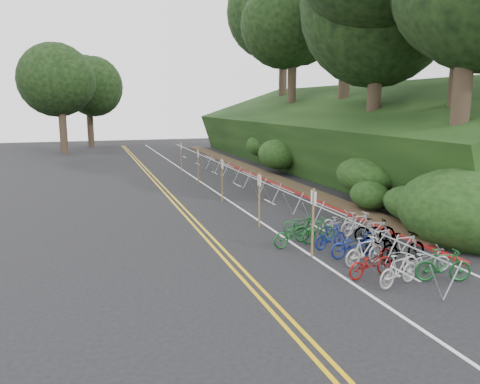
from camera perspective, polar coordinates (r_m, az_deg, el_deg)
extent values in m
plane|color=black|center=(16.62, 6.48, -8.68)|extent=(120.00, 120.00, 0.00)
cube|color=gold|center=(25.23, -7.54, -1.96)|extent=(0.12, 80.00, 0.01)
cube|color=gold|center=(25.29, -6.87, -1.92)|extent=(0.12, 80.00, 0.01)
cube|color=silver|center=(25.97, -0.70, -1.50)|extent=(0.12, 80.00, 0.01)
cube|color=silver|center=(27.50, 7.68, -0.91)|extent=(0.12, 80.00, 0.01)
cube|color=silver|center=(16.55, 19.40, -9.31)|extent=(0.10, 1.60, 0.01)
cube|color=silver|center=(21.37, 9.59, -4.34)|extent=(0.10, 1.60, 0.01)
cube|color=silver|center=(26.67, 3.61, -1.20)|extent=(0.10, 1.60, 0.01)
cube|color=silver|center=(32.21, -0.35, 0.89)|extent=(0.10, 1.60, 0.01)
cube|color=silver|center=(37.90, -3.13, 2.36)|extent=(0.10, 1.60, 0.01)
cube|color=silver|center=(43.67, -5.19, 3.44)|extent=(0.10, 1.60, 0.01)
cube|color=silver|center=(49.49, -6.77, 4.26)|extent=(0.10, 1.60, 0.01)
cube|color=maroon|center=(29.48, 6.87, -0.02)|extent=(0.25, 28.00, 0.10)
cube|color=black|center=(41.52, 10.92, 6.79)|extent=(12.32, 44.00, 9.11)
cube|color=#382819|center=(38.87, 1.57, 2.69)|extent=(1.40, 44.00, 0.16)
ellipsoid|color=#284C19|center=(22.52, 20.15, -1.37)|extent=(2.00, 2.80, 1.60)
ellipsoid|color=#284C19|center=(26.89, 15.00, 1.90)|extent=(2.60, 3.64, 2.08)
ellipsoid|color=#284C19|center=(32.54, 11.06, 4.32)|extent=(2.20, 3.08, 1.76)
ellipsoid|color=#284C19|center=(37.34, 4.66, 4.62)|extent=(3.00, 4.20, 2.40)
ellipsoid|color=#284C19|center=(43.13, 2.42, 5.68)|extent=(2.40, 3.36, 1.92)
ellipsoid|color=#284C19|center=(47.27, 2.20, 6.96)|extent=(2.80, 3.92, 2.24)
ellipsoid|color=#284C19|center=(24.81, 15.51, -0.37)|extent=(1.80, 2.52, 1.44)
ellipsoid|color=#284C19|center=(36.37, 9.12, 6.00)|extent=(3.20, 4.48, 2.56)
ellipsoid|color=black|center=(21.18, 26.06, -2.08)|extent=(5.28, 6.16, 3.52)
cylinder|color=#2D2319|center=(23.62, 25.08, 6.73)|extent=(0.83, 0.83, 6.14)
ellipsoid|color=black|center=(23.99, 26.20, 20.13)|extent=(8.39, 8.39, 7.97)
cylinder|color=#2D2319|center=(27.51, 25.02, 11.98)|extent=(0.90, 0.90, 7.55)
cylinder|color=#2D2319|center=(31.59, 16.04, 11.29)|extent=(0.88, 0.88, 7.08)
cylinder|color=#2D2319|center=(39.73, 12.58, 12.93)|extent=(0.93, 0.93, 8.02)
cylinder|color=#2D2319|center=(46.35, 6.30, 11.40)|extent=(0.85, 0.85, 6.61)
ellipsoid|color=black|center=(46.81, 6.46, 18.69)|extent=(8.81, 8.81, 8.37)
cylinder|color=#2D2319|center=(54.70, 5.23, 12.53)|extent=(0.90, 0.90, 7.55)
ellipsoid|color=black|center=(55.36, 5.36, 19.71)|extent=(10.49, 10.49, 9.97)
cylinder|color=#2D2319|center=(56.32, -20.78, 7.55)|extent=(0.83, 0.83, 6.14)
ellipsoid|color=black|center=(56.35, -21.16, 13.22)|extent=(8.39, 8.39, 7.97)
cylinder|color=#2D2319|center=(64.27, -17.79, 7.83)|extent=(0.80, 0.80, 5.66)
ellipsoid|color=black|center=(64.26, -18.05, 12.31)|extent=(7.34, 7.34, 6.98)
cylinder|color=#9599A2|center=(15.40, 20.31, -6.38)|extent=(0.05, 3.04, 0.05)
cylinder|color=#9599A2|center=(14.38, 22.82, -10.19)|extent=(0.58, 0.04, 1.13)
cylinder|color=#9599A2|center=(14.74, 24.49, -9.81)|extent=(0.58, 0.04, 1.13)
cylinder|color=#9599A2|center=(16.49, 16.33, -7.11)|extent=(0.58, 0.04, 1.13)
cylinder|color=#9599A2|center=(16.80, 17.92, -6.87)|extent=(0.58, 0.04, 1.13)
cylinder|color=#9599A2|center=(20.20, 10.76, -1.92)|extent=(0.05, 3.00, 0.05)
cylinder|color=#9599A2|center=(19.02, 11.99, -4.53)|extent=(0.58, 0.04, 1.13)
cylinder|color=#9599A2|center=(19.30, 13.44, -4.37)|extent=(0.58, 0.04, 1.13)
cylinder|color=#9599A2|center=(21.40, 8.24, -2.70)|extent=(0.58, 0.04, 1.13)
cylinder|color=#9599A2|center=(21.65, 9.57, -2.59)|extent=(0.58, 0.04, 1.13)
cylinder|color=#9599A2|center=(24.60, 5.15, 0.48)|extent=(0.05, 3.00, 0.05)
cylinder|color=#9599A2|center=(23.34, 5.85, -1.52)|extent=(0.58, 0.04, 1.13)
cylinder|color=#9599A2|center=(23.57, 7.10, -1.43)|extent=(0.58, 0.04, 1.13)
cylinder|color=#9599A2|center=(25.87, 3.33, -0.28)|extent=(0.58, 0.04, 1.13)
cylinder|color=#9599A2|center=(26.08, 4.48, -0.21)|extent=(0.58, 0.04, 1.13)
cylinder|color=#9599A2|center=(29.19, 1.27, 2.14)|extent=(0.05, 3.00, 0.05)
cylinder|color=#9599A2|center=(27.89, 1.68, 0.54)|extent=(0.58, 0.04, 1.13)
cylinder|color=#9599A2|center=(28.08, 2.75, 0.60)|extent=(0.58, 0.04, 1.13)
cylinder|color=#9599A2|center=(30.50, -0.11, 1.42)|extent=(0.58, 0.04, 1.13)
cylinder|color=#9599A2|center=(30.68, 0.89, 1.47)|extent=(0.58, 0.04, 1.13)
cylinder|color=#9599A2|center=(33.90, -1.55, 3.34)|extent=(0.05, 3.00, 0.05)
cylinder|color=#9599A2|center=(32.58, -1.31, 2.01)|extent=(0.58, 0.04, 1.13)
cylinder|color=#9599A2|center=(32.74, -0.37, 2.06)|extent=(0.58, 0.04, 1.13)
cylinder|color=#9599A2|center=(35.24, -2.63, 2.67)|extent=(0.58, 0.04, 1.13)
cylinder|color=#9599A2|center=(35.39, -1.76, 2.71)|extent=(0.58, 0.04, 1.13)
cylinder|color=#9599A2|center=(38.68, -3.68, 4.23)|extent=(0.05, 3.00, 0.05)
cylinder|color=#9599A2|center=(37.34, -3.54, 3.11)|extent=(0.58, 0.04, 1.13)
cylinder|color=#9599A2|center=(37.48, -2.71, 3.15)|extent=(0.58, 0.04, 1.13)
cylinder|color=#9599A2|center=(40.03, -4.56, 3.61)|extent=(0.58, 0.04, 1.13)
cylinder|color=#9599A2|center=(40.17, -3.79, 3.65)|extent=(0.58, 0.04, 1.13)
cylinder|color=brown|center=(17.03, 8.87, -3.77)|extent=(0.08, 0.08, 2.55)
cube|color=silver|center=(16.83, 8.96, -0.71)|extent=(0.02, 0.40, 0.50)
cylinder|color=brown|center=(20.96, 2.36, -0.99)|extent=(0.08, 0.08, 2.50)
cube|color=silver|center=(20.80, 2.38, 1.44)|extent=(0.02, 0.40, 0.50)
cylinder|color=brown|center=(26.57, -2.18, 1.50)|extent=(0.08, 0.08, 2.50)
cube|color=silver|center=(26.44, -2.19, 3.43)|extent=(0.02, 0.40, 0.50)
cylinder|color=brown|center=(32.32, -5.12, 3.11)|extent=(0.08, 0.08, 2.50)
cube|color=silver|center=(32.21, -5.15, 4.70)|extent=(0.02, 0.40, 0.50)
cylinder|color=brown|center=(38.15, -7.18, 4.23)|extent=(0.08, 0.08, 2.50)
cube|color=silver|center=(38.06, -7.21, 5.58)|extent=(0.02, 0.40, 0.50)
imported|color=#144C1E|center=(18.42, 6.75, -5.07)|extent=(0.96, 2.03, 1.02)
imported|color=beige|center=(15.22, 18.79, -8.98)|extent=(0.93, 1.79, 1.04)
imported|color=#144C1E|center=(16.09, 23.53, -8.19)|extent=(1.03, 1.84, 1.07)
imported|color=maroon|center=(15.75, 15.62, -8.31)|extent=(0.97, 1.89, 0.95)
imported|color=#9E9EA3|center=(16.85, 21.72, -7.60)|extent=(0.98, 1.71, 0.85)
imported|color=beige|center=(16.76, 14.96, -6.96)|extent=(0.79, 1.77, 1.03)
imported|color=slate|center=(17.54, 19.27, -6.34)|extent=(0.53, 1.80, 1.08)
imported|color=navy|center=(17.52, 13.67, -6.23)|extent=(0.69, 1.87, 0.97)
imported|color=slate|center=(18.30, 16.68, -5.56)|extent=(0.61, 1.74, 1.03)
imported|color=navy|center=(18.40, 10.99, -5.37)|extent=(0.79, 1.60, 0.93)
imported|color=slate|center=(19.63, 16.10, -4.50)|extent=(0.96, 1.70, 0.98)
imported|color=#144C1E|center=(19.15, 9.07, -4.51)|extent=(0.82, 1.78, 1.03)
imported|color=#9E9EA3|center=(20.39, 14.20, -3.78)|extent=(0.58, 1.73, 1.02)
imported|color=#144C1E|center=(20.39, 7.48, -3.78)|extent=(0.80, 1.70, 0.86)
imported|color=#9E9EA3|center=(21.10, 11.93, -3.45)|extent=(0.59, 1.61, 0.84)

